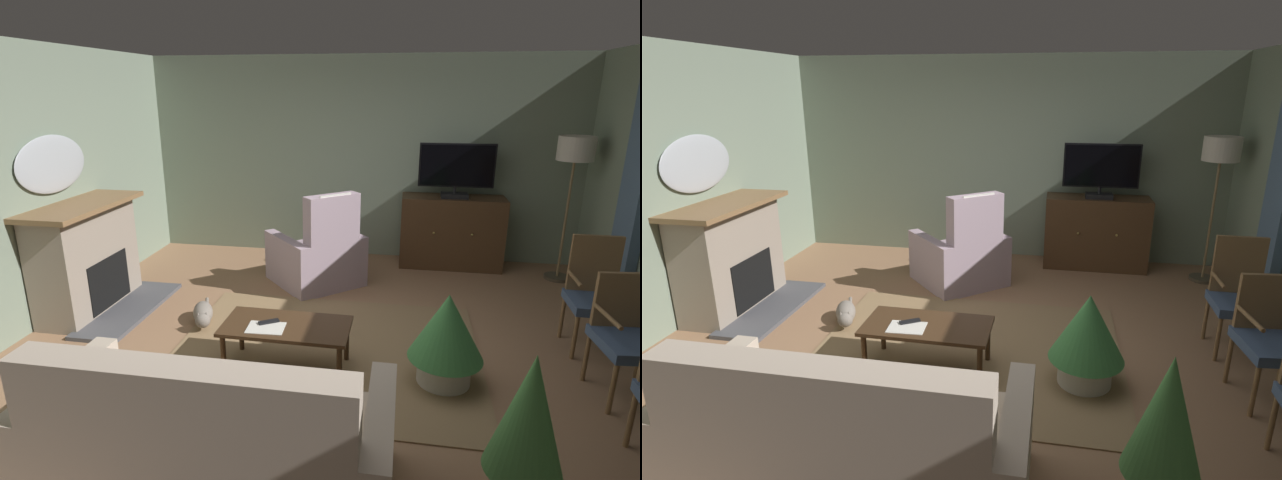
{
  "view_description": "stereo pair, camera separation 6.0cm",
  "coord_description": "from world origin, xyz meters",
  "views": [
    {
      "loc": [
        0.6,
        -3.84,
        2.25
      ],
      "look_at": [
        -0.12,
        0.31,
        0.95
      ],
      "focal_mm": 27.6,
      "sensor_mm": 36.0,
      "label": 1
    },
    {
      "loc": [
        0.66,
        -3.83,
        2.25
      ],
      "look_at": [
        -0.12,
        0.31,
        0.95
      ],
      "focal_mm": 27.6,
      "sensor_mm": 36.0,
      "label": 2
    }
  ],
  "objects": [
    {
      "name": "wall_back",
      "position": [
        0.0,
        2.86,
        1.34
      ],
      "size": [
        6.34,
        0.1,
        2.68
      ],
      "primitive_type": "cube",
      "color": "gray",
      "rests_on": "ground_plane"
    },
    {
      "name": "curtain_panel_far",
      "position": [
        2.81,
        1.29,
        1.48
      ],
      "size": [
        0.1,
        0.44,
        2.25
      ],
      "primitive_type": "cube",
      "color": "slate"
    },
    {
      "name": "tv_remote",
      "position": [
        -0.44,
        -0.31,
        0.42
      ],
      "size": [
        0.17,
        0.13,
        0.02
      ],
      "primitive_type": "cube",
      "rotation": [
        0.0,
        0.0,
        3.69
      ],
      "color": "black",
      "rests_on": "coffee_table"
    },
    {
      "name": "fireplace",
      "position": [
        -2.59,
        0.5,
        0.55
      ],
      "size": [
        0.93,
        1.41,
        1.15
      ],
      "color": "#4C4C51",
      "rests_on": "ground_plane"
    },
    {
      "name": "side_chair_nearest_door",
      "position": [
        2.32,
        0.53,
        0.53
      ],
      "size": [
        0.47,
        0.46,
        1.01
      ],
      "color": "#42567A",
      "rests_on": "ground_plane"
    },
    {
      "name": "wall_mirror_oval",
      "position": [
        -2.84,
        0.5,
        1.54
      ],
      "size": [
        0.06,
        1.0,
        0.57
      ],
      "primitive_type": "ellipsoid",
      "color": "#B2B7BF"
    },
    {
      "name": "ground_plane",
      "position": [
        0.0,
        0.0,
        -0.02
      ],
      "size": [
        6.34,
        6.22,
        0.04
      ],
      "primitive_type": "cube",
      "color": "#936B4C"
    },
    {
      "name": "coffee_table",
      "position": [
        -0.29,
        -0.31,
        0.36
      ],
      "size": [
        1.05,
        0.54,
        0.41
      ],
      "color": "#422B19",
      "rests_on": "ground_plane"
    },
    {
      "name": "armchair_near_window",
      "position": [
        -0.36,
        1.6,
        0.34
      ],
      "size": [
        1.28,
        1.28,
        1.16
      ],
      "color": "#AD93A3",
      "rests_on": "ground_plane"
    },
    {
      "name": "potted_plant_leafy_by_curtain",
      "position": [
        1.33,
        -1.43,
        0.51
      ],
      "size": [
        0.43,
        0.43,
        0.94
      ],
      "color": "beige",
      "rests_on": "ground_plane"
    },
    {
      "name": "wall_left",
      "position": [
        -2.92,
        0.0,
        1.34
      ],
      "size": [
        0.1,
        6.22,
        2.68
      ],
      "primitive_type": "cube",
      "color": "gray",
      "rests_on": "ground_plane"
    },
    {
      "name": "side_chair_far_end",
      "position": [
        2.32,
        -0.21,
        0.5
      ],
      "size": [
        0.51,
        0.53,
        0.93
      ],
      "color": "#42567A",
      "rests_on": "ground_plane"
    },
    {
      "name": "folded_newspaper",
      "position": [
        -0.44,
        -0.4,
        0.41
      ],
      "size": [
        0.31,
        0.23,
        0.01
      ],
      "primitive_type": "cube",
      "rotation": [
        0.0,
        0.0,
        0.05
      ],
      "color": "silver",
      "rests_on": "coffee_table"
    },
    {
      "name": "sofa_floral",
      "position": [
        -0.39,
        -1.7,
        0.33
      ],
      "size": [
        2.01,
        0.93,
        1.02
      ],
      "color": "#C6B29E",
      "rests_on": "ground_plane"
    },
    {
      "name": "television",
      "position": [
        1.24,
        2.46,
        1.29
      ],
      "size": [
        0.92,
        0.2,
        0.68
      ],
      "color": "black",
      "rests_on": "tv_cabinet"
    },
    {
      "name": "floor_lamp",
      "position": [
        2.53,
        2.25,
        1.46
      ],
      "size": [
        0.4,
        0.4,
        1.74
      ],
      "color": "#4C4233",
      "rests_on": "ground_plane"
    },
    {
      "name": "potted_plant_on_hearth_side",
      "position": [
        0.99,
        -0.3,
        0.43
      ],
      "size": [
        0.59,
        0.59,
        0.76
      ],
      "color": "beige",
      "rests_on": "ground_plane"
    },
    {
      "name": "tv_cabinet",
      "position": [
        1.24,
        2.51,
        0.44
      ],
      "size": [
        1.3,
        0.5,
        0.93
      ],
      "color": "#352315",
      "rests_on": "ground_plane"
    },
    {
      "name": "rug_central",
      "position": [
        -0.02,
        0.03,
        0.01
      ],
      "size": [
        2.69,
        2.18,
        0.01
      ],
      "primitive_type": "cube",
      "color": "#8E704C",
      "rests_on": "ground_plane"
    },
    {
      "name": "cat",
      "position": [
        -1.31,
        0.36,
        0.1
      ],
      "size": [
        0.33,
        0.69,
        0.21
      ],
      "color": "gray",
      "rests_on": "ground_plane"
    }
  ]
}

